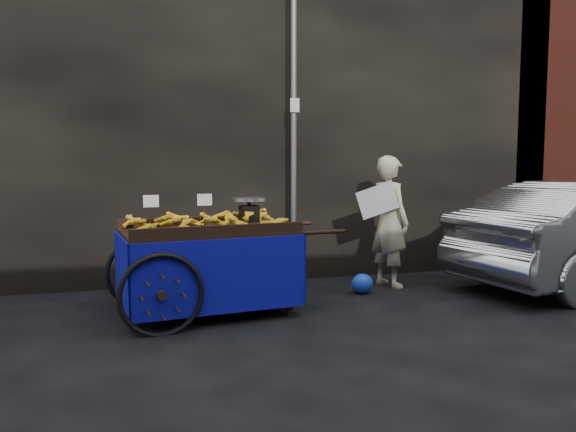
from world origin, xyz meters
name	(u,v)px	position (x,y,z in m)	size (l,w,h in m)	color
ground	(299,310)	(0.00, 0.00, 0.00)	(80.00, 80.00, 0.00)	black
building_wall	(276,107)	(0.39, 2.60, 2.50)	(13.50, 2.00, 5.00)	black
street_pole	(294,136)	(0.30, 1.30, 2.01)	(0.12, 0.10, 4.00)	slate
banana_cart	(202,238)	(-1.06, 0.13, 0.83)	(2.60, 1.46, 1.35)	black
vendor	(389,221)	(1.49, 0.86, 0.87)	(0.86, 0.73, 1.74)	#C4B492
plastic_bag	(362,284)	(0.99, 0.54, 0.13)	(0.28, 0.23, 0.26)	blue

